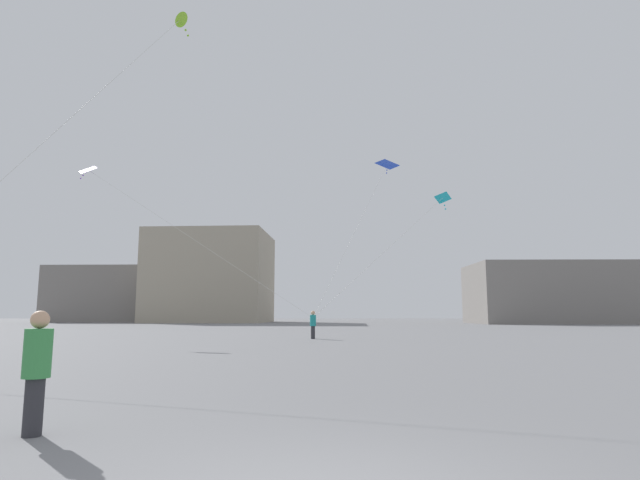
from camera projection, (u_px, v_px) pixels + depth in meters
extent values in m
cylinder|color=#2D2D33|center=(312.00, 332.00, 32.48)|extent=(0.26, 0.26, 0.79)
cylinder|color=teal|center=(312.00, 320.00, 32.58)|extent=(0.38, 0.38, 0.69)
sphere|color=tan|center=(312.00, 313.00, 32.65)|extent=(0.26, 0.26, 0.26)
cylinder|color=#2D2D33|center=(32.00, 407.00, 6.87)|extent=(0.24, 0.24, 0.75)
cylinder|color=#388C47|center=(36.00, 353.00, 6.97)|extent=(0.36, 0.36, 0.65)
sphere|color=tan|center=(39.00, 320.00, 7.03)|extent=(0.24, 0.24, 0.24)
pyramid|color=blue|center=(386.00, 164.00, 42.83)|extent=(1.81, 1.19, 0.88)
sphere|color=blue|center=(386.00, 167.00, 42.95)|extent=(0.10, 0.10, 0.10)
sphere|color=blue|center=(386.00, 170.00, 43.06)|extent=(0.10, 0.10, 0.10)
sphere|color=blue|center=(386.00, 173.00, 43.17)|extent=(0.10, 0.10, 0.10)
cylinder|color=silver|center=(354.00, 231.00, 37.73)|extent=(6.05, 8.58, 12.52)
pyramid|color=purple|center=(86.00, 169.00, 35.42)|extent=(1.54, 1.28, 0.61)
sphere|color=purple|center=(84.00, 172.00, 35.37)|extent=(0.10, 0.10, 0.10)
sphere|color=purple|center=(82.00, 175.00, 35.31)|extent=(0.10, 0.10, 0.10)
sphere|color=purple|center=(79.00, 178.00, 35.24)|extent=(0.10, 0.10, 0.10)
cylinder|color=silver|center=(195.00, 241.00, 34.02)|extent=(15.49, 1.49, 10.06)
cone|color=#8CD12D|center=(180.00, 19.00, 24.00)|extent=(0.71, 0.86, 0.65)
sphere|color=#8CD12D|center=(182.00, 24.00, 24.07)|extent=(0.10, 0.10, 0.10)
sphere|color=#8CD12D|center=(184.00, 30.00, 24.15)|extent=(0.10, 0.10, 0.10)
sphere|color=#8CD12D|center=(187.00, 35.00, 24.22)|extent=(0.10, 0.10, 0.10)
cylinder|color=silver|center=(55.00, 131.00, 18.94)|extent=(6.44, 8.28, 13.83)
pyramid|color=#1EB2C6|center=(441.00, 198.00, 32.47)|extent=(1.15, 0.94, 0.52)
sphere|color=#1EB2C6|center=(442.00, 202.00, 32.53)|extent=(0.10, 0.10, 0.10)
sphere|color=#1EB2C6|center=(443.00, 205.00, 32.62)|extent=(0.10, 0.10, 0.10)
sphere|color=#1EB2C6|center=(444.00, 209.00, 32.70)|extent=(0.10, 0.10, 0.10)
cylinder|color=silver|center=(377.00, 258.00, 32.53)|extent=(8.15, 1.25, 7.47)
cube|color=gray|center=(118.00, 295.00, 95.05)|extent=(23.29, 13.98, 9.88)
cube|color=#A39984|center=(211.00, 278.00, 90.53)|extent=(20.49, 18.72, 15.45)
cube|color=gray|center=(545.00, 294.00, 80.10)|extent=(22.80, 14.40, 9.16)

